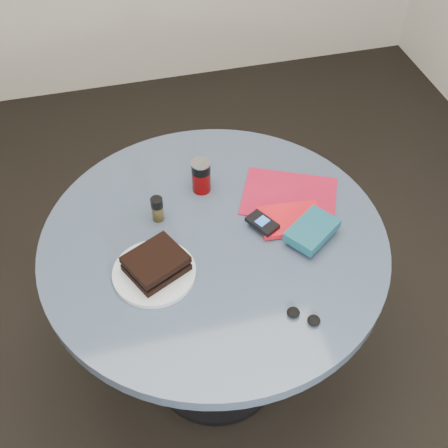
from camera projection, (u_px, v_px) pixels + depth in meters
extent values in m
plane|color=black|center=(216.00, 365.00, 2.16)|extent=(4.00, 4.00, 0.00)
cylinder|color=black|center=(216.00, 364.00, 2.15)|extent=(0.48, 0.48, 0.03)
cylinder|color=black|center=(215.00, 312.00, 1.89)|extent=(0.11, 0.11, 0.68)
cylinder|color=#36455A|center=(214.00, 242.00, 1.62)|extent=(1.00, 1.00, 0.04)
cylinder|color=silver|center=(154.00, 273.00, 1.51)|extent=(0.23, 0.23, 0.01)
cube|color=black|center=(157.00, 267.00, 1.50)|extent=(0.19, 0.18, 0.02)
cube|color=black|center=(156.00, 263.00, 1.49)|extent=(0.16, 0.15, 0.01)
cube|color=black|center=(155.00, 260.00, 1.48)|extent=(0.19, 0.18, 0.02)
cylinder|color=#640505|center=(201.00, 180.00, 1.72)|extent=(0.07, 0.07, 0.07)
cylinder|color=black|center=(201.00, 168.00, 1.68)|extent=(0.07, 0.07, 0.03)
cylinder|color=silver|center=(201.00, 163.00, 1.66)|extent=(0.07, 0.07, 0.01)
cylinder|color=#3E351A|center=(158.00, 213.00, 1.64)|extent=(0.04, 0.04, 0.05)
cylinder|color=black|center=(157.00, 203.00, 1.61)|extent=(0.05, 0.05, 0.03)
cube|color=maroon|center=(289.00, 196.00, 1.72)|extent=(0.34, 0.31, 0.01)
cube|color=red|center=(291.00, 220.00, 1.64)|extent=(0.19, 0.14, 0.02)
cube|color=#124658|center=(312.00, 230.00, 1.58)|extent=(0.18, 0.17, 0.03)
cube|color=black|center=(262.00, 223.00, 1.61)|extent=(0.09, 0.10, 0.01)
cube|color=#2459B5|center=(262.00, 221.00, 1.60)|extent=(0.05, 0.04, 0.00)
ellipsoid|color=black|center=(293.00, 312.00, 1.42)|extent=(0.05, 0.05, 0.02)
ellipsoid|color=black|center=(314.00, 320.00, 1.41)|extent=(0.05, 0.05, 0.02)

